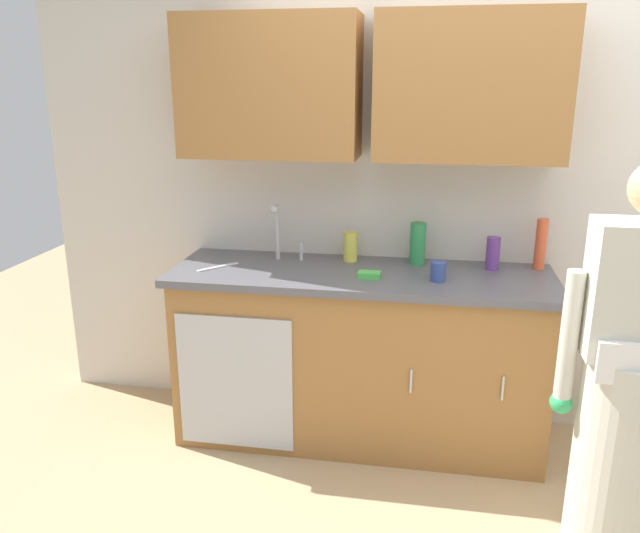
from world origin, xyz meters
TOP-DOWN VIEW (x-y plane):
  - ground_plane at (0.00, 0.00)m, footprint 9.00×9.00m
  - kitchen_wall_with_uppers at (-0.14, 0.99)m, footprint 4.80×0.44m
  - counter_cabinet at (-0.55, 0.70)m, footprint 1.90×0.62m
  - countertop at (-0.55, 0.70)m, footprint 1.96×0.66m
  - sink at (-0.99, 0.71)m, footprint 0.50×0.36m
  - person_at_sink at (0.57, -0.02)m, footprint 0.55×0.34m
  - bottle_soap at (-0.27, 0.89)m, footprint 0.08×0.08m
  - bottle_water_short at (-0.63, 0.88)m, footprint 0.07×0.07m
  - bottle_cleaner_spray at (0.36, 0.91)m, footprint 0.06×0.06m
  - bottle_dish_liquid at (0.12, 0.85)m, footprint 0.07×0.07m
  - cup_by_sink at (-0.16, 0.60)m, footprint 0.08×0.08m
  - knife_on_counter at (-1.30, 0.64)m, footprint 0.17×0.20m
  - sponge at (-0.50, 0.60)m, footprint 0.11×0.07m

SIDE VIEW (x-z plane):
  - ground_plane at x=0.00m, z-range 0.00..0.00m
  - counter_cabinet at x=-0.55m, z-range 0.00..0.90m
  - person_at_sink at x=0.57m, z-range -0.12..1.50m
  - countertop at x=-0.55m, z-range 0.90..0.94m
  - sink at x=-0.99m, z-range 0.75..1.10m
  - knife_on_counter at x=-1.30m, z-range 0.94..0.95m
  - sponge at x=-0.50m, z-range 0.94..0.97m
  - cup_by_sink at x=-0.16m, z-range 0.94..1.04m
  - bottle_water_short at x=-0.63m, z-range 0.94..1.10m
  - bottle_dish_liquid at x=0.12m, z-range 0.94..1.11m
  - bottle_soap at x=-0.27m, z-range 0.94..1.16m
  - bottle_cleaner_spray at x=0.36m, z-range 0.94..1.21m
  - kitchen_wall_with_uppers at x=-0.14m, z-range 0.13..2.83m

